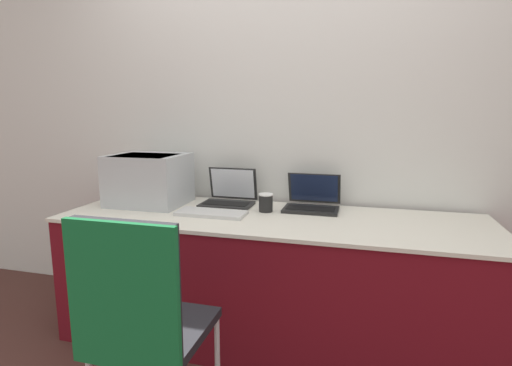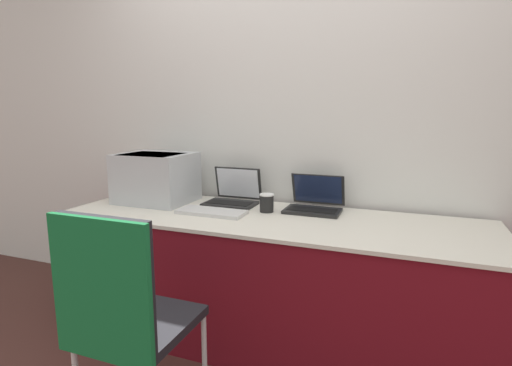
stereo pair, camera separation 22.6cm
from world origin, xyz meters
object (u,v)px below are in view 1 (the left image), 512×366
(laptop_left, at_px, (229,197))
(chair, at_px, (139,312))
(printer, at_px, (149,177))
(coffee_cup, at_px, (266,203))
(external_keyboard, at_px, (211,213))
(laptop_right, at_px, (312,201))

(laptop_left, bearing_deg, chair, -88.24)
(printer, height_order, coffee_cup, printer)
(printer, distance_m, coffee_cup, 0.77)
(laptop_left, bearing_deg, external_keyboard, -92.58)
(coffee_cup, xyz_separation_m, chair, (-0.23, -1.01, -0.20))
(laptop_left, height_order, chair, laptop_left)
(laptop_right, bearing_deg, laptop_left, -178.63)
(printer, xyz_separation_m, coffee_cup, (0.76, 0.00, -0.12))
(printer, xyz_separation_m, chair, (0.53, -1.01, -0.32))
(coffee_cup, bearing_deg, laptop_right, 27.17)
(laptop_left, bearing_deg, printer, -166.22)
(laptop_left, bearing_deg, coffee_cup, -23.70)
(laptop_left, distance_m, laptop_right, 0.52)
(chair, bearing_deg, coffee_cup, 76.91)
(printer, distance_m, laptop_right, 1.03)
(external_keyboard, xyz_separation_m, chair, (0.05, -0.85, -0.16))
(printer, relative_size, chair, 0.47)
(laptop_left, relative_size, chair, 0.33)
(laptop_left, relative_size, external_keyboard, 0.79)
(laptop_right, distance_m, external_keyboard, 0.61)
(printer, distance_m, external_keyboard, 0.53)
(external_keyboard, bearing_deg, coffee_cup, 29.07)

